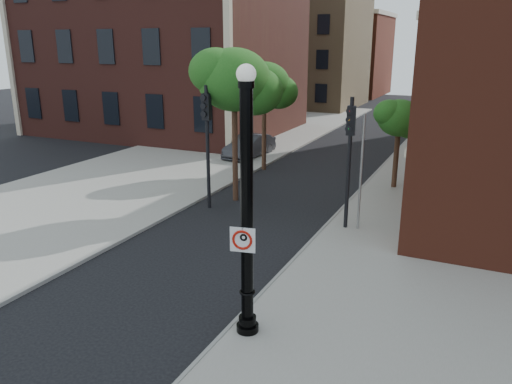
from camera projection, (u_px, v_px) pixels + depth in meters
The scene contains 16 objects.
ground at pixel (162, 311), 13.09m from camera, with size 120.00×120.00×0.00m, color black.
sidewalk_right at pixel (442, 223), 19.32m from camera, with size 8.00×60.00×0.12m, color gray.
sidewalk_left at pixel (210, 150), 32.34m from camera, with size 10.00×50.00×0.12m, color gray.
curb_edge at pixel (342, 209), 20.92m from camera, with size 0.10×60.00×0.14m, color gray.
victorian_building at pixel (166, 15), 37.87m from camera, with size 18.60×14.60×17.95m.
bg_building_tan_a at pixel (304, 50), 54.41m from camera, with size 12.00×12.00×12.00m, color olive.
bg_building_red at pixel (340, 56), 66.85m from camera, with size 12.00×12.00×10.00m, color maroon.
lamppost at pixel (247, 220), 11.17m from camera, with size 0.54×0.54×6.35m.
no_parking_sign at pixel (243, 240), 11.17m from camera, with size 0.58×0.15×0.59m.
parked_car at pixel (250, 146), 30.40m from camera, with size 1.48×4.26×1.40m, color #2C2C31.
traffic_signal_left at pixel (207, 127), 20.28m from camera, with size 0.35×0.43×5.13m.
traffic_signal_right at pixel (350, 143), 17.77m from camera, with size 0.36×0.43×4.95m.
utility_pole at pixel (361, 174), 17.96m from camera, with size 0.09×0.09×4.39m, color #999999.
street_tree_a at pixel (236, 81), 20.86m from camera, with size 3.65×3.30×6.58m.
street_tree_b at pixel (265, 85), 26.39m from camera, with size 3.23×2.92×5.82m.
street_tree_c at pixel (400, 119), 23.02m from camera, with size 2.37×2.14×4.27m.
Camera 1 is at (7.16, -9.51, 6.76)m, focal length 35.00 mm.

